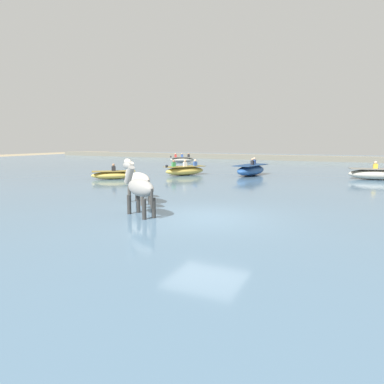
{
  "coord_description": "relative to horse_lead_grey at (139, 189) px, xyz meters",
  "views": [
    {
      "loc": [
        4.11,
        -9.98,
        2.82
      ],
      "look_at": [
        -1.35,
        1.75,
        0.84
      ],
      "focal_mm": 31.43,
      "sensor_mm": 36.0,
      "label": 1
    }
  ],
  "objects": [
    {
      "name": "water_surface",
      "position": [
        2.12,
        10.73,
        -1.07
      ],
      "size": [
        90.0,
        90.0,
        0.34
      ],
      "primitive_type": "cube",
      "color": "slate",
      "rests_on": "ground"
    },
    {
      "name": "ground_plane",
      "position": [
        2.12,
        0.73,
        -1.24
      ],
      "size": [
        120.0,
        120.0,
        0.0
      ],
      "primitive_type": "plane",
      "color": "gray"
    },
    {
      "name": "boat_distant_west",
      "position": [
        -7.64,
        8.41,
        -0.63
      ],
      "size": [
        2.78,
        2.49,
        1.01
      ],
      "color": "gold",
      "rests_on": "water_surface"
    },
    {
      "name": "boat_far_offshore",
      "position": [
        -0.11,
        14.4,
        -0.51
      ],
      "size": [
        1.91,
        3.69,
        1.25
      ],
      "color": "#28518E",
      "rests_on": "water_surface"
    },
    {
      "name": "far_shoreline",
      "position": [
        2.12,
        35.07,
        -0.76
      ],
      "size": [
        80.0,
        2.4,
        0.95
      ],
      "primitive_type": "cube",
      "color": "#706B5B",
      "rests_on": "ground"
    },
    {
      "name": "horse_lead_grey",
      "position": [
        0.0,
        0.0,
        0.0
      ],
      "size": [
        1.85,
        1.19,
        2.09
      ],
      "color": "gray",
      "rests_on": "ground"
    },
    {
      "name": "horse_trailing_pinto",
      "position": [
        -1.36,
        1.93,
        -0.01
      ],
      "size": [
        1.86,
        1.16,
        2.08
      ],
      "color": "beige",
      "rests_on": "ground"
    },
    {
      "name": "boat_mid_channel",
      "position": [
        -4.53,
        12.61,
        -0.57
      ],
      "size": [
        2.61,
        3.18,
        1.12
      ],
      "color": "gold",
      "rests_on": "water_surface"
    },
    {
      "name": "boat_far_inshore",
      "position": [
        -11.37,
        25.81,
        -0.59
      ],
      "size": [
        2.86,
        2.29,
        1.06
      ],
      "color": "#B2AD9E",
      "rests_on": "water_surface"
    },
    {
      "name": "boat_near_port",
      "position": [
        7.86,
        15.24,
        -0.55
      ],
      "size": [
        3.38,
        1.7,
        1.19
      ],
      "color": "#B2AD9E",
      "rests_on": "water_surface"
    }
  ]
}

